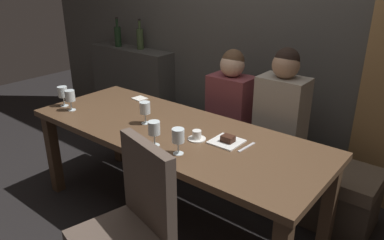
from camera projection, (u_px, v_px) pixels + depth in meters
The scene contains 19 objects.
ground at pixel (174, 216), 2.86m from camera, with size 9.00×9.00×0.00m, color black.
back_wall_tiled at pixel (265, 4), 3.17m from camera, with size 6.00×0.12×3.00m, color #4C4944.
back_counter at pixel (133, 88), 4.33m from camera, with size 1.10×0.28×0.95m, color #413E3A.
dining_table at pixel (173, 140), 2.61m from camera, with size 2.20×0.84×0.74m.
banquette_bench at pixel (226, 157), 3.28m from camera, with size 2.50×0.44×0.45m.
chair_near_side at pixel (131, 221), 1.92m from camera, with size 0.53×0.53×0.98m.
diner_redhead at pixel (231, 96), 3.08m from camera, with size 0.36×0.24×0.73m.
diner_bearded at pixel (282, 105), 2.76m from camera, with size 0.36×0.24×0.81m.
wine_bottle_dark_red at pixel (118, 36), 4.18m from camera, with size 0.08×0.08×0.33m.
wine_bottle_pale_label at pixel (140, 38), 4.05m from camera, with size 0.08×0.08×0.33m.
wine_glass_end_right at pixel (145, 108), 2.62m from camera, with size 0.08×0.08×0.16m.
wine_glass_near_left at pixel (178, 137), 2.19m from camera, with size 0.08×0.08×0.16m.
wine_glass_center_front at pixel (63, 93), 2.96m from camera, with size 0.08×0.08×0.16m.
wine_glass_end_left at pixel (70, 96), 2.87m from camera, with size 0.08×0.08×0.16m.
wine_glass_far_left at pixel (154, 129), 2.29m from camera, with size 0.08×0.08×0.16m.
espresso_cup at pixel (197, 136), 2.41m from camera, with size 0.12×0.12×0.06m.
dessert_plate at pixel (227, 141), 2.37m from camera, with size 0.19×0.19×0.05m.
fork_on_table at pixel (247, 147), 2.31m from camera, with size 0.02×0.17×0.01m, color silver.
folded_napkin at pixel (140, 98), 3.17m from camera, with size 0.11×0.10×0.01m, color silver.
Camera 1 is at (1.59, -1.75, 1.78)m, focal length 34.46 mm.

